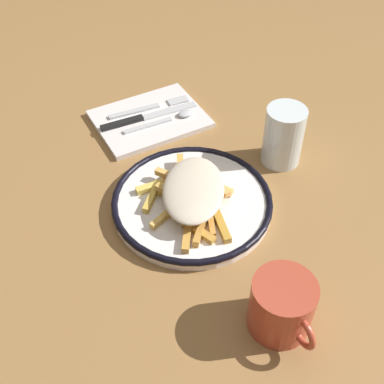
{
  "coord_description": "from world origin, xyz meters",
  "views": [
    {
      "loc": [
        0.53,
        -0.27,
        0.64
      ],
      "look_at": [
        0.0,
        0.0,
        0.04
      ],
      "focal_mm": 46.84,
      "sensor_mm": 36.0,
      "label": 1
    }
  ],
  "objects": [
    {
      "name": "spoon",
      "position": [
        -0.23,
        0.07,
        0.02
      ],
      "size": [
        0.02,
        0.15,
        0.01
      ],
      "color": "silver",
      "rests_on": "napkin"
    },
    {
      "name": "water_glass",
      "position": [
        -0.03,
        0.21,
        0.06
      ],
      "size": [
        0.07,
        0.07,
        0.12
      ],
      "primitive_type": "cylinder",
      "color": "silver",
      "rests_on": "ground_plane"
    },
    {
      "name": "knife",
      "position": [
        -0.26,
        0.01,
        0.01
      ],
      "size": [
        0.02,
        0.21,
        0.01
      ],
      "color": "black",
      "rests_on": "napkin"
    },
    {
      "name": "coffee_mug",
      "position": [
        0.26,
        0.01,
        0.04
      ],
      "size": [
        0.12,
        0.09,
        0.09
      ],
      "color": "#B2422D",
      "rests_on": "ground_plane"
    },
    {
      "name": "napkin",
      "position": [
        -0.26,
        0.03,
        0.01
      ],
      "size": [
        0.17,
        0.22,
        0.01
      ],
      "primitive_type": "cube",
      "rotation": [
        0.0,
        0.0,
        0.03
      ],
      "color": "silver",
      "rests_on": "ground_plane"
    },
    {
      "name": "fries_heap",
      "position": [
        0.01,
        -0.0,
        0.04
      ],
      "size": [
        0.21,
        0.18,
        0.04
      ],
      "color": "#F2C062",
      "rests_on": "plate"
    },
    {
      "name": "plate",
      "position": [
        0.0,
        0.0,
        0.01
      ],
      "size": [
        0.28,
        0.28,
        0.02
      ],
      "color": "white",
      "rests_on": "ground_plane"
    },
    {
      "name": "ground_plane",
      "position": [
        0.0,
        0.0,
        0.0
      ],
      "size": [
        2.6,
        2.6,
        0.0
      ],
      "primitive_type": "plane",
      "color": "olive"
    },
    {
      "name": "fork",
      "position": [
        -0.29,
        0.05,
        0.01
      ],
      "size": [
        0.03,
        0.18,
        0.0
      ],
      "color": "silver",
      "rests_on": "napkin"
    }
  ]
}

